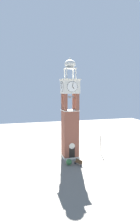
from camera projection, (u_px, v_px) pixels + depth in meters
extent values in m
plane|color=gray|center=(70.00, 157.00, 36.52)|extent=(80.00, 80.00, 0.00)
cube|color=brown|center=(70.00, 134.00, 35.98)|extent=(2.79, 2.79, 8.98)
cube|color=silver|center=(70.00, 156.00, 36.50)|extent=(2.99, 2.99, 0.35)
cube|color=black|center=(72.00, 153.00, 35.03)|extent=(1.10, 0.04, 2.20)
cylinder|color=silver|center=(72.00, 146.00, 34.86)|extent=(1.10, 0.04, 1.10)
cube|color=brown|center=(66.00, 103.00, 33.88)|extent=(0.56, 0.56, 3.20)
cube|color=brown|center=(77.00, 102.00, 34.47)|extent=(0.56, 0.56, 3.20)
cube|color=brown|center=(63.00, 102.00, 36.01)|extent=(0.56, 0.56, 3.20)
cube|color=brown|center=(74.00, 102.00, 36.60)|extent=(0.56, 0.56, 3.20)
cube|color=silver|center=(70.00, 110.00, 35.43)|extent=(2.95, 2.95, 0.12)
cone|color=#4C4C51|center=(73.00, 97.00, 35.31)|extent=(0.45, 0.45, 0.53)
cone|color=#4C4C51|center=(69.00, 97.00, 35.73)|extent=(0.57, 0.57, 0.40)
cone|color=#4C4C51|center=(67.00, 97.00, 34.98)|extent=(0.41, 0.41, 0.55)
cone|color=#4C4C51|center=(70.00, 97.00, 34.51)|extent=(0.57, 0.57, 0.50)
cube|color=silver|center=(70.00, 87.00, 34.90)|extent=(3.03, 3.03, 2.51)
cylinder|color=white|center=(72.00, 87.00, 33.43)|extent=(1.91, 0.05, 1.91)
torus|color=black|center=(72.00, 87.00, 33.43)|extent=(1.93, 0.06, 1.93)
cube|color=black|center=(73.00, 88.00, 33.43)|extent=(0.39, 0.03, 0.42)
cube|color=black|center=(73.00, 85.00, 33.35)|extent=(0.21, 0.03, 0.76)
cylinder|color=white|center=(68.00, 87.00, 36.36)|extent=(1.91, 0.05, 1.91)
torus|color=black|center=(68.00, 87.00, 36.36)|extent=(1.93, 0.06, 1.93)
cube|color=black|center=(69.00, 88.00, 36.48)|extent=(0.39, 0.03, 0.42)
cube|color=black|center=(68.00, 85.00, 36.39)|extent=(0.21, 0.03, 0.76)
cylinder|color=white|center=(62.00, 87.00, 34.49)|extent=(0.05, 1.91, 1.91)
torus|color=black|center=(62.00, 87.00, 34.49)|extent=(0.06, 1.93, 1.93)
cube|color=black|center=(61.00, 88.00, 34.65)|extent=(0.03, 0.39, 0.42)
cube|color=black|center=(61.00, 85.00, 34.50)|extent=(0.03, 0.21, 0.76)
cylinder|color=white|center=(78.00, 87.00, 35.30)|extent=(0.05, 1.91, 1.91)
torus|color=black|center=(78.00, 87.00, 35.30)|extent=(0.06, 1.93, 1.93)
cube|color=black|center=(78.00, 88.00, 35.49)|extent=(0.03, 0.39, 0.42)
cube|color=black|center=(78.00, 85.00, 35.34)|extent=(0.03, 0.21, 0.76)
cube|color=silver|center=(70.00, 79.00, 34.73)|extent=(3.39, 3.39, 0.16)
cylinder|color=silver|center=(67.00, 73.00, 33.60)|extent=(0.22, 0.22, 1.85)
cylinder|color=silver|center=(76.00, 74.00, 34.04)|extent=(0.22, 0.22, 1.85)
cylinder|color=silver|center=(65.00, 74.00, 35.19)|extent=(0.22, 0.22, 1.85)
cylinder|color=silver|center=(73.00, 74.00, 35.63)|extent=(0.22, 0.22, 1.85)
cube|color=silver|center=(70.00, 68.00, 34.49)|extent=(2.10, 2.10, 0.12)
ellipsoid|color=silver|center=(70.00, 64.00, 34.40)|extent=(2.02, 2.02, 1.46)
sphere|color=#B79338|center=(70.00, 59.00, 34.30)|extent=(0.24, 0.24, 0.24)
cube|color=brown|center=(78.00, 163.00, 32.49)|extent=(1.08, 1.64, 0.06)
cube|color=brown|center=(79.00, 161.00, 32.58)|extent=(0.72, 1.47, 0.44)
cube|color=#2D2D33|center=(81.00, 165.00, 31.98)|extent=(0.39, 0.24, 0.42)
cube|color=#2D2D33|center=(75.00, 163.00, 33.06)|extent=(0.39, 0.24, 0.42)
cylinder|color=black|center=(100.00, 145.00, 38.26)|extent=(0.12, 0.12, 3.67)
sphere|color=silver|center=(100.00, 135.00, 38.01)|extent=(0.36, 0.36, 0.36)
cylinder|color=#4C4C51|center=(76.00, 147.00, 41.45)|extent=(0.52, 0.52, 0.80)
ellipsoid|color=#336638|center=(69.00, 162.00, 32.55)|extent=(1.00, 1.00, 1.05)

